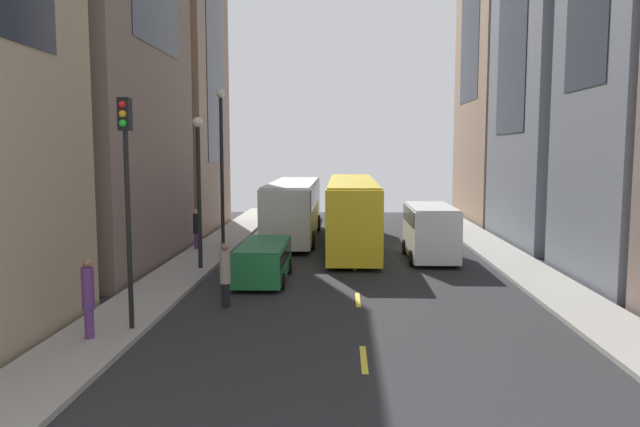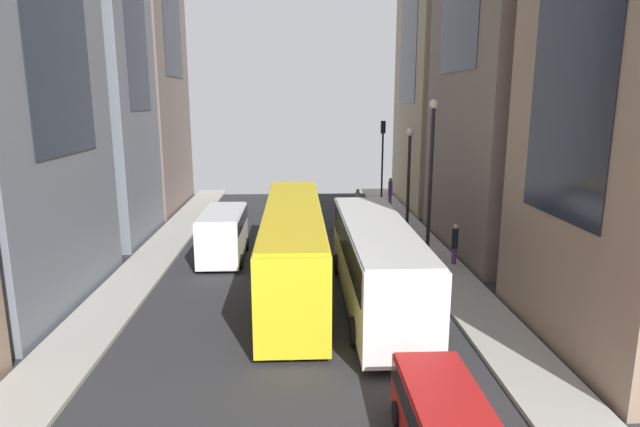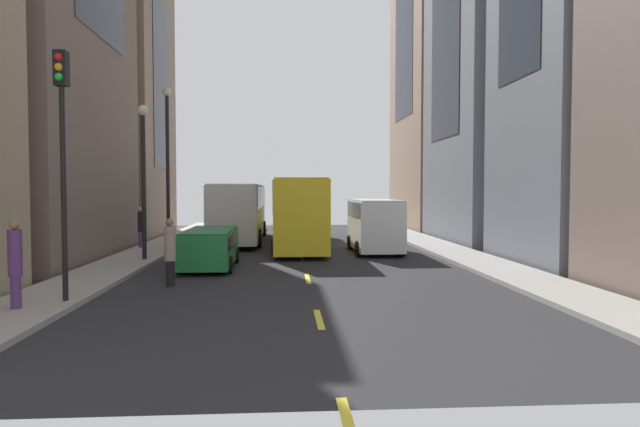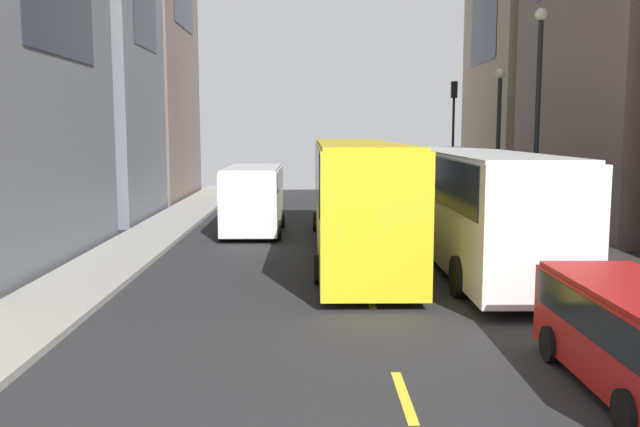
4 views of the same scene
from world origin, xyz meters
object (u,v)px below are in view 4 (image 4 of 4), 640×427
city_bus_white (476,198)px  delivery_van_white (253,194)px  pedestrian_crossing_mid (571,206)px  car_green_0 (422,197)px  traffic_light_near_corner (453,118)px  pedestrian_crossing_near (463,177)px  pedestrian_waiting_curb (423,185)px  streetcar_yellow (355,187)px

city_bus_white → delivery_van_white: bearing=-42.5°
city_bus_white → pedestrian_crossing_mid: size_ratio=5.85×
car_green_0 → pedestrian_crossing_mid: (-4.31, 6.67, 0.36)m
delivery_van_white → traffic_light_near_corner: 15.96m
pedestrian_crossing_near → pedestrian_waiting_curb: (2.94, 3.87, -0.16)m
streetcar_yellow → pedestrian_waiting_curb: 13.81m
streetcar_yellow → delivery_van_white: size_ratio=2.88×
streetcar_yellow → traffic_light_near_corner: size_ratio=2.28×
city_bus_white → pedestrian_crossing_near: (-3.97, -19.27, -0.70)m
delivery_van_white → pedestrian_crossing_near: (-10.96, -12.85, -0.20)m
city_bus_white → car_green_0: size_ratio=2.49×
city_bus_white → streetcar_yellow: (3.35, -2.34, 0.12)m
streetcar_yellow → car_green_0: (-3.65, -8.98, -1.23)m
streetcar_yellow → delivery_van_white: (3.64, -4.08, -0.61)m
pedestrian_waiting_curb → traffic_light_near_corner: bearing=0.0°
city_bus_white → delivery_van_white: (6.99, -6.42, -0.50)m
pedestrian_crossing_near → pedestrian_crossing_mid: 14.64m
delivery_van_white → traffic_light_near_corner: (-10.14, -11.93, 3.10)m
pedestrian_waiting_curb → traffic_light_near_corner: 5.02m
car_green_0 → pedestrian_crossing_mid: pedestrian_crossing_mid is taller
car_green_0 → pedestrian_crossing_near: 8.77m
streetcar_yellow → traffic_light_near_corner: 17.46m
car_green_0 → traffic_light_near_corner: (-2.85, -7.04, 3.71)m
delivery_van_white → pedestrian_waiting_curb: 12.05m
pedestrian_crossing_near → pedestrian_crossing_mid: size_ratio=1.06×
pedestrian_crossing_mid → traffic_light_near_corner: size_ratio=0.31×
streetcar_yellow → car_green_0: bearing=-112.1°
city_bus_white → traffic_light_near_corner: (-3.15, -18.35, 2.60)m
delivery_van_white → pedestrian_crossing_near: size_ratio=2.37×
pedestrian_crossing_near → pedestrian_crossing_mid: (-0.64, 14.63, -0.05)m
car_green_0 → pedestrian_waiting_curb: bearing=-100.1°
pedestrian_crossing_mid → city_bus_white: bearing=42.9°
pedestrian_crossing_mid → pedestrian_waiting_curb: size_ratio=0.95×
car_green_0 → pedestrian_waiting_curb: (-0.73, -4.09, 0.25)m
delivery_van_white → car_green_0: size_ratio=1.07×
pedestrian_crossing_near → car_green_0: bearing=16.6°
pedestrian_crossing_near → traffic_light_near_corner: bearing=-0.4°
streetcar_yellow → car_green_0: size_ratio=3.08×
city_bus_white → pedestrian_waiting_curb: 15.46m
city_bus_white → traffic_light_near_corner: 18.80m
traffic_light_near_corner → pedestrian_waiting_curb: bearing=54.2°
pedestrian_crossing_near → pedestrian_waiting_curb: pedestrian_crossing_near is taller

